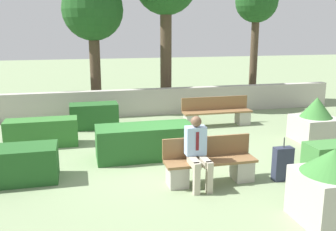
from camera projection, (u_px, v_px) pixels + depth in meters
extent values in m
plane|color=gray|center=(167.00, 159.00, 8.49)|extent=(60.00, 60.00, 0.00)
cube|color=#ADA89E|center=(135.00, 102.00, 12.70)|extent=(14.56, 0.30, 0.90)
cube|color=brown|center=(211.00, 161.00, 7.12)|extent=(1.77, 0.44, 0.05)
cube|color=brown|center=(207.00, 146.00, 7.29)|extent=(1.77, 0.04, 0.40)
cube|color=#ADA89E|center=(177.00, 176.00, 7.02)|extent=(0.36, 0.40, 0.40)
cube|color=#ADA89E|center=(242.00, 170.00, 7.32)|extent=(0.36, 0.40, 0.40)
cube|color=brown|center=(217.00, 112.00, 11.35)|extent=(2.13, 0.44, 0.05)
cube|color=brown|center=(215.00, 103.00, 11.53)|extent=(2.13, 0.04, 0.40)
cube|color=#ADA89E|center=(191.00, 121.00, 11.21)|extent=(0.36, 0.40, 0.40)
cube|color=#ADA89E|center=(243.00, 118.00, 11.60)|extent=(0.36, 0.40, 0.40)
cube|color=#B2A893|center=(194.00, 162.00, 6.80)|extent=(0.14, 0.46, 0.13)
cube|color=#B2A893|center=(204.00, 161.00, 6.85)|extent=(0.14, 0.46, 0.13)
cube|color=#B2A893|center=(197.00, 179.00, 6.63)|extent=(0.11, 0.11, 0.58)
cube|color=#B2A893|center=(209.00, 178.00, 6.69)|extent=(0.11, 0.11, 0.58)
cube|color=#9EBCE0|center=(195.00, 141.00, 6.98)|extent=(0.38, 0.22, 0.54)
sphere|color=brown|center=(196.00, 122.00, 6.88)|extent=(0.20, 0.20, 0.20)
cube|color=maroon|center=(197.00, 141.00, 6.86)|extent=(0.06, 0.01, 0.35)
cube|color=#3D7A38|center=(335.00, 157.00, 7.70)|extent=(1.21, 0.60, 0.61)
cube|color=#286028|center=(145.00, 142.00, 8.53)|extent=(2.19, 0.88, 0.75)
cube|color=#235623|center=(3.00, 166.00, 7.12)|extent=(2.01, 0.76, 0.69)
cube|color=#235623|center=(94.00, 116.00, 11.12)|extent=(1.40, 0.69, 0.74)
cube|color=#33702D|center=(42.00, 133.00, 9.39)|extent=(1.75, 0.60, 0.69)
cube|color=#ADA89E|center=(330.00, 197.00, 5.66)|extent=(0.95, 0.95, 0.80)
cone|color=#387533|center=(334.00, 161.00, 5.52)|extent=(0.96, 0.96, 0.37)
cube|color=#ADA89E|center=(315.00, 129.00, 9.86)|extent=(1.03, 1.03, 0.64)
cone|color=#387533|center=(317.00, 107.00, 9.73)|extent=(0.83, 0.83, 0.53)
cube|color=#282D42|center=(283.00, 164.00, 7.26)|extent=(0.37, 0.19, 0.66)
cylinder|color=#333338|center=(284.00, 142.00, 7.16)|extent=(0.02, 0.02, 0.20)
cylinder|color=#473828|center=(95.00, 69.00, 13.41)|extent=(0.38, 0.38, 2.95)
sphere|color=#1E4C1E|center=(93.00, 10.00, 12.95)|extent=(2.13, 2.13, 2.13)
cylinder|color=#473828|center=(166.00, 56.00, 13.63)|extent=(0.41, 0.41, 3.86)
cylinder|color=#473828|center=(254.00, 59.00, 14.75)|extent=(0.29, 0.29, 3.48)
sphere|color=#1E4C1E|center=(257.00, 1.00, 14.25)|extent=(1.63, 1.63, 1.63)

